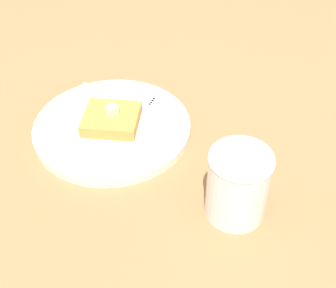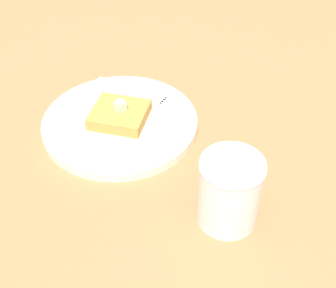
{
  "view_description": "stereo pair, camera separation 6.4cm",
  "coord_description": "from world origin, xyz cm",
  "views": [
    {
      "loc": [
        5.49,
        -53.36,
        50.27
      ],
      "look_at": [
        4.08,
        -5.63,
        7.5
      ],
      "focal_mm": 50.0,
      "sensor_mm": 36.0,
      "label": 1
    },
    {
      "loc": [
        11.87,
        -52.74,
        50.27
      ],
      "look_at": [
        4.08,
        -5.63,
        7.5
      ],
      "focal_mm": 50.0,
      "sensor_mm": 36.0,
      "label": 2
    }
  ],
  "objects": [
    {
      "name": "plate",
      "position": [
        -4.82,
        2.12,
        3.87
      ],
      "size": [
        24.24,
        24.24,
        1.5
      ],
      "color": "silver",
      "rests_on": "table_surface"
    },
    {
      "name": "syrup_jar",
      "position": [
        12.98,
        -13.37,
        7.41
      ],
      "size": [
        7.96,
        7.96,
        9.67
      ],
      "color": "#582B0F",
      "rests_on": "table_surface"
    },
    {
      "name": "butter_pat_primary",
      "position": [
        -4.56,
        2.1,
        7.19
      ],
      "size": [
        2.05,
        2.08,
        1.55
      ],
      "primitive_type": "cube",
      "rotation": [
        0.0,
        0.0,
        0.91
      ],
      "color": "beige",
      "rests_on": "toast_slice_center"
    },
    {
      "name": "fork",
      "position": [
        -2.61,
        9.05,
        4.68
      ],
      "size": [
        15.44,
        7.1,
        0.36
      ],
      "color": "silver",
      "rests_on": "plate"
    },
    {
      "name": "table_surface",
      "position": [
        0.0,
        0.0,
        1.5
      ],
      "size": [
        113.22,
        113.22,
        3.0
      ],
      "primitive_type": "cube",
      "color": "#956840",
      "rests_on": "ground"
    },
    {
      "name": "toast_slice_center",
      "position": [
        -4.82,
        2.12,
        5.46
      ],
      "size": [
        8.9,
        8.3,
        1.92
      ],
      "primitive_type": "cube",
      "rotation": [
        0.0,
        0.0,
        -0.08
      ],
      "color": "#BB8039",
      "rests_on": "plate"
    }
  ]
}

